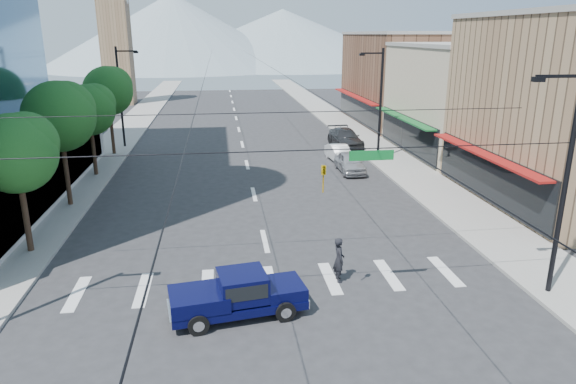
% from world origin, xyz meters
% --- Properties ---
extents(ground, '(160.00, 160.00, 0.00)m').
position_xyz_m(ground, '(0.00, 0.00, 0.00)').
color(ground, '#28282B').
rests_on(ground, ground).
extents(sidewalk_left, '(4.00, 120.00, 0.15)m').
position_xyz_m(sidewalk_left, '(-12.00, 40.00, 0.07)').
color(sidewalk_left, gray).
rests_on(sidewalk_left, ground).
extents(sidewalk_right, '(4.00, 120.00, 0.15)m').
position_xyz_m(sidewalk_right, '(12.00, 40.00, 0.07)').
color(sidewalk_right, gray).
rests_on(sidewalk_right, ground).
extents(shop_mid, '(12.00, 14.00, 9.00)m').
position_xyz_m(shop_mid, '(20.00, 24.00, 4.50)').
color(shop_mid, tan).
rests_on(shop_mid, ground).
extents(shop_far, '(12.00, 18.00, 10.00)m').
position_xyz_m(shop_far, '(20.00, 40.00, 5.00)').
color(shop_far, brown).
rests_on(shop_far, ground).
extents(clock_tower, '(4.80, 4.80, 20.40)m').
position_xyz_m(clock_tower, '(-16.50, 62.00, 10.64)').
color(clock_tower, '#8C6B4C').
rests_on(clock_tower, ground).
extents(mountain_left, '(80.00, 80.00, 22.00)m').
position_xyz_m(mountain_left, '(-15.00, 150.00, 11.00)').
color(mountain_left, gray).
rests_on(mountain_left, ground).
extents(mountain_right, '(90.00, 90.00, 18.00)m').
position_xyz_m(mountain_right, '(20.00, 160.00, 9.00)').
color(mountain_right, gray).
rests_on(mountain_right, ground).
extents(tree_near, '(3.65, 3.64, 6.71)m').
position_xyz_m(tree_near, '(-11.07, 6.10, 4.99)').
color(tree_near, black).
rests_on(tree_near, ground).
extents(tree_midnear, '(4.09, 4.09, 7.52)m').
position_xyz_m(tree_midnear, '(-11.07, 13.10, 5.59)').
color(tree_midnear, black).
rests_on(tree_midnear, ground).
extents(tree_midfar, '(3.65, 3.64, 6.71)m').
position_xyz_m(tree_midfar, '(-11.07, 20.10, 4.99)').
color(tree_midfar, black).
rests_on(tree_midfar, ground).
extents(tree_far, '(4.09, 4.09, 7.52)m').
position_xyz_m(tree_far, '(-11.07, 27.10, 5.59)').
color(tree_far, black).
rests_on(tree_far, ground).
extents(signal_rig, '(21.80, 0.20, 9.00)m').
position_xyz_m(signal_rig, '(0.19, -1.00, 4.64)').
color(signal_rig, black).
rests_on(signal_rig, ground).
extents(lamp_pole_nw, '(2.00, 0.25, 9.00)m').
position_xyz_m(lamp_pole_nw, '(-10.67, 30.00, 4.94)').
color(lamp_pole_nw, black).
rests_on(lamp_pole_nw, ground).
extents(lamp_pole_ne, '(2.00, 0.25, 9.00)m').
position_xyz_m(lamp_pole_ne, '(10.67, 22.00, 4.94)').
color(lamp_pole_ne, black).
rests_on(lamp_pole_ne, ground).
extents(pickup_truck, '(5.24, 2.55, 1.70)m').
position_xyz_m(pickup_truck, '(-1.64, -1.02, 0.89)').
color(pickup_truck, '#070835').
rests_on(pickup_truck, ground).
extents(pedestrian, '(0.49, 0.73, 1.95)m').
position_xyz_m(pedestrian, '(2.70, 1.24, 0.97)').
color(pedestrian, black).
rests_on(pedestrian, ground).
extents(parked_car_near, '(1.79, 4.38, 1.49)m').
position_xyz_m(parked_car_near, '(7.60, 18.69, 0.75)').
color(parked_car_near, '#A2A2A7').
rests_on(parked_car_near, ground).
extents(parked_car_mid, '(1.78, 4.16, 1.33)m').
position_xyz_m(parked_car_mid, '(7.60, 22.25, 0.67)').
color(parked_car_mid, white).
rests_on(parked_car_mid, ground).
extents(parked_car_far, '(2.58, 5.81, 1.66)m').
position_xyz_m(parked_car_far, '(9.40, 27.60, 0.83)').
color(parked_car_far, '#2C2C2F').
rests_on(parked_car_far, ground).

